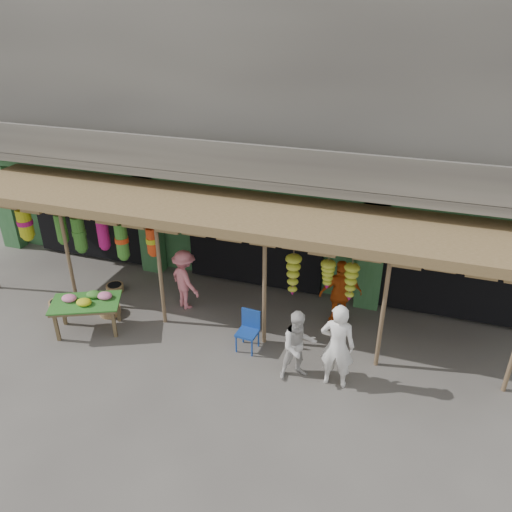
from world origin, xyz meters
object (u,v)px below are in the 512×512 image
(flower_table, at_px, (86,303))
(blue_chair, at_px, (249,328))
(person_vendor, at_px, (341,294))
(person_right, at_px, (299,346))
(person_front, at_px, (337,346))
(person_shopper, at_px, (185,280))

(flower_table, relative_size, blue_chair, 1.92)
(blue_chair, xyz_separation_m, person_vendor, (1.73, 1.50, 0.34))
(blue_chair, height_order, person_vendor, person_vendor)
(blue_chair, bearing_deg, flower_table, -167.34)
(flower_table, distance_m, person_vendor, 5.85)
(person_right, distance_m, person_vendor, 2.15)
(person_front, bearing_deg, flower_table, -1.17)
(person_front, xyz_separation_m, person_vendor, (-0.29, 2.07, -0.09))
(person_right, relative_size, person_shopper, 0.99)
(flower_table, bearing_deg, person_shopper, 18.69)
(blue_chair, height_order, person_front, person_front)
(person_shopper, bearing_deg, person_front, -170.25)
(flower_table, xyz_separation_m, blue_chair, (3.74, 0.55, -0.23))
(person_vendor, relative_size, person_shopper, 1.09)
(blue_chair, xyz_separation_m, person_shopper, (-2.03, 1.06, 0.27))
(flower_table, bearing_deg, person_front, -24.74)
(flower_table, bearing_deg, person_vendor, -4.01)
(person_front, height_order, person_right, person_front)
(person_right, bearing_deg, blue_chair, 120.73)
(blue_chair, relative_size, person_shopper, 0.59)
(blue_chair, relative_size, person_front, 0.49)
(flower_table, height_order, person_right, person_right)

